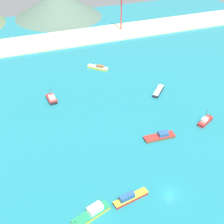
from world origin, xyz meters
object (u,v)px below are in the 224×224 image
(fishing_boat_5, at_px, (92,213))
(fishing_boat_6, at_px, (205,121))
(radio_tower, at_px, (121,7))
(fishing_boat_3, at_px, (160,136))
(fishing_boat_1, at_px, (158,91))
(fishing_boat_0, at_px, (130,198))
(fishing_boat_4, at_px, (98,67))
(fishing_boat_7, at_px, (52,99))

(fishing_boat_5, bearing_deg, fishing_boat_6, 24.60)
(fishing_boat_5, xyz_separation_m, radio_tower, (56.01, 117.27, 13.40))
(fishing_boat_3, distance_m, fishing_boat_5, 37.10)
(fishing_boat_1, distance_m, fishing_boat_3, 29.11)
(fishing_boat_6, bearing_deg, fishing_boat_0, -150.80)
(fishing_boat_1, xyz_separation_m, radio_tower, (12.29, 70.29, 13.45))
(fishing_boat_0, height_order, fishing_boat_6, fishing_boat_6)
(fishing_boat_4, distance_m, fishing_boat_5, 81.03)
(fishing_boat_3, relative_size, fishing_boat_6, 1.43)
(fishing_boat_0, distance_m, fishing_boat_5, 10.73)
(fishing_boat_0, distance_m, fishing_boat_6, 44.24)
(fishing_boat_1, distance_m, fishing_boat_7, 43.18)
(fishing_boat_1, relative_size, fishing_boat_4, 0.90)
(fishing_boat_5, bearing_deg, fishing_boat_3, 34.48)
(fishing_boat_0, xyz_separation_m, fishing_boat_5, (-10.68, -0.99, 0.03))
(fishing_boat_4, height_order, fishing_boat_7, fishing_boat_7)
(fishing_boat_5, xyz_separation_m, fishing_boat_6, (49.30, 22.57, 0.01))
(fishing_boat_3, height_order, fishing_boat_7, fishing_boat_7)
(fishing_boat_1, bearing_deg, fishing_boat_6, -77.12)
(fishing_boat_6, xyz_separation_m, fishing_boat_7, (-47.70, 33.89, 0.04))
(fishing_boat_5, xyz_separation_m, fishing_boat_7, (1.59, 56.45, 0.05))
(radio_tower, bearing_deg, fishing_boat_4, -124.61)
(radio_tower, bearing_deg, fishing_boat_7, -131.82)
(fishing_boat_0, distance_m, fishing_boat_1, 56.63)
(fishing_boat_4, distance_m, fishing_boat_6, 57.81)
(radio_tower, bearing_deg, fishing_boat_1, -99.92)
(fishing_boat_5, relative_size, fishing_boat_6, 1.46)
(fishing_boat_3, distance_m, fishing_boat_4, 55.25)
(fishing_boat_6, bearing_deg, fishing_boat_4, 112.00)
(fishing_boat_5, distance_m, radio_tower, 130.65)
(fishing_boat_1, bearing_deg, radio_tower, 80.08)
(fishing_boat_3, bearing_deg, fishing_boat_4, 93.05)
(fishing_boat_5, height_order, fishing_boat_7, fishing_boat_7)
(fishing_boat_7, bearing_deg, fishing_boat_6, -35.39)
(fishing_boat_6, xyz_separation_m, radio_tower, (6.71, 94.70, 13.39))
(fishing_boat_0, height_order, fishing_boat_4, fishing_boat_0)
(fishing_boat_4, xyz_separation_m, radio_tower, (28.37, 41.10, 13.62))
(fishing_boat_7, bearing_deg, fishing_boat_5, -91.62)
(fishing_boat_5, distance_m, fishing_boat_7, 56.48)
(fishing_boat_0, relative_size, fishing_boat_3, 0.97)
(fishing_boat_7, bearing_deg, fishing_boat_3, -50.73)
(fishing_boat_4, bearing_deg, radio_tower, 55.39)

